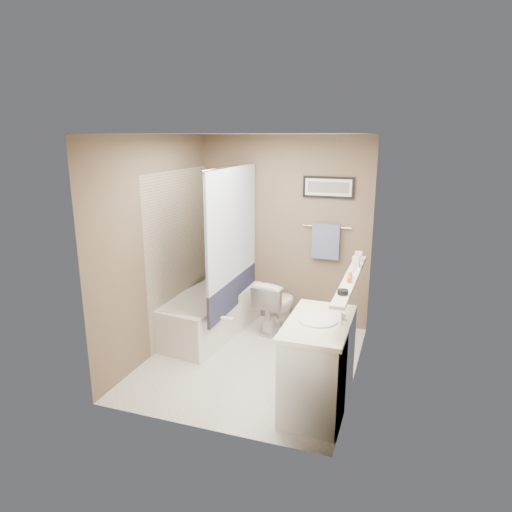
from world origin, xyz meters
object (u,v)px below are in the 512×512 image
(vanity, at_px, (318,367))
(candle_bowl_near, at_px, (343,292))
(glass_jar, at_px, (359,256))
(hair_brush_front, at_px, (350,277))
(toilet, at_px, (276,305))
(bathtub, at_px, (209,314))
(soap_bottle, at_px, (356,259))

(vanity, distance_m, candle_bowl_near, 0.76)
(vanity, relative_size, glass_jar, 9.00)
(candle_bowl_near, relative_size, hair_brush_front, 0.41)
(toilet, height_order, glass_jar, glass_jar)
(bathtub, bearing_deg, toilet, 32.64)
(toilet, distance_m, glass_jar, 1.39)
(glass_jar, bearing_deg, toilet, 155.89)
(vanity, bearing_deg, candle_bowl_near, -7.08)
(bathtub, xyz_separation_m, glass_jar, (1.79, -0.10, 0.92))
(bathtub, relative_size, candle_bowl_near, 16.67)
(toilet, distance_m, vanity, 1.73)
(toilet, relative_size, candle_bowl_near, 7.46)
(bathtub, xyz_separation_m, candle_bowl_near, (1.79, -1.19, 0.89))
(toilet, xyz_separation_m, hair_brush_front, (1.02, -1.12, 0.80))
(bathtub, bearing_deg, glass_jar, 4.44)
(candle_bowl_near, distance_m, glass_jar, 1.09)
(bathtub, height_order, glass_jar, glass_jar)
(bathtub, height_order, soap_bottle, soap_bottle)
(glass_jar, relative_size, soap_bottle, 0.64)
(candle_bowl_near, relative_size, soap_bottle, 0.58)
(hair_brush_front, xyz_separation_m, glass_jar, (0.00, 0.67, 0.03))
(toilet, distance_m, candle_bowl_near, 2.01)
(hair_brush_front, bearing_deg, soap_bottle, 90.00)
(toilet, xyz_separation_m, candle_bowl_near, (1.02, -1.54, 0.80))
(candle_bowl_near, distance_m, hair_brush_front, 0.42)
(candle_bowl_near, bearing_deg, soap_bottle, 90.00)
(bathtub, bearing_deg, vanity, -28.19)
(hair_brush_front, bearing_deg, bathtub, 156.74)
(glass_jar, bearing_deg, candle_bowl_near, -90.00)
(candle_bowl_near, height_order, hair_brush_front, hair_brush_front)
(bathtub, height_order, candle_bowl_near, candle_bowl_near)
(bathtub, height_order, toilet, toilet)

